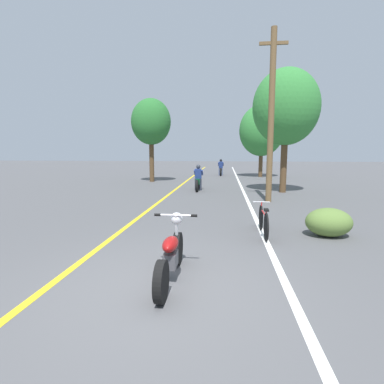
{
  "coord_description": "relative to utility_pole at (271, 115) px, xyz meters",
  "views": [
    {
      "loc": [
        0.98,
        -4.31,
        2.06
      ],
      "look_at": [
        0.04,
        4.23,
        0.9
      ],
      "focal_mm": 28.0,
      "sensor_mm": 36.0,
      "label": 1
    }
  ],
  "objects": [
    {
      "name": "ground_plane",
      "position": [
        -2.78,
        -8.16,
        -3.5
      ],
      "size": [
        120.0,
        120.0,
        0.0
      ],
      "primitive_type": "plane",
      "color": "#515154"
    },
    {
      "name": "lane_stripe_center",
      "position": [
        -4.48,
        4.07,
        -3.49
      ],
      "size": [
        0.14,
        48.0,
        0.01
      ],
      "primitive_type": "cube",
      "color": "yellow",
      "rests_on": "ground"
    },
    {
      "name": "lane_stripe_edge",
      "position": [
        -0.83,
        4.07,
        -3.49
      ],
      "size": [
        0.14,
        48.0,
        0.01
      ],
      "primitive_type": "cube",
      "color": "white",
      "rests_on": "ground"
    },
    {
      "name": "utility_pole",
      "position": [
        0.0,
        0.0,
        0.0
      ],
      "size": [
        1.1,
        0.24,
        6.81
      ],
      "color": "brown",
      "rests_on": "ground"
    },
    {
      "name": "roadside_tree_right_near",
      "position": [
        1.14,
        3.09,
        0.72
      ],
      "size": [
        3.25,
        2.93,
        6.11
      ],
      "color": "#513A23",
      "rests_on": "ground"
    },
    {
      "name": "roadside_tree_right_far",
      "position": [
        1.1,
        12.58,
        0.24
      ],
      "size": [
        3.58,
        3.22,
        5.81
      ],
      "color": "#513A23",
      "rests_on": "ground"
    },
    {
      "name": "roadside_tree_left",
      "position": [
        -6.81,
        7.74,
        0.53
      ],
      "size": [
        2.68,
        2.41,
        5.61
      ],
      "color": "#513A23",
      "rests_on": "ground"
    },
    {
      "name": "roadside_bush",
      "position": [
        0.74,
        -5.0,
        -3.15
      ],
      "size": [
        1.1,
        0.88,
        0.7
      ],
      "color": "#5B7A38",
      "rests_on": "ground"
    },
    {
      "name": "motorcycle_foreground",
      "position": [
        -2.65,
        -7.87,
        -3.08
      ],
      "size": [
        0.76,
        2.02,
        0.99
      ],
      "color": "black",
      "rests_on": "ground"
    },
    {
      "name": "motorcycle_rider_lead",
      "position": [
        -3.22,
        3.45,
        -2.97
      ],
      "size": [
        0.5,
        2.09,
        1.38
      ],
      "color": "black",
      "rests_on": "ground"
    },
    {
      "name": "motorcycle_rider_far",
      "position": [
        -2.16,
        13.76,
        -2.97
      ],
      "size": [
        0.5,
        2.05,
        1.41
      ],
      "color": "black",
      "rests_on": "ground"
    },
    {
      "name": "bicycle_parked",
      "position": [
        -0.83,
        -5.05,
        -3.14
      ],
      "size": [
        0.44,
        1.7,
        0.76
      ],
      "color": "black",
      "rests_on": "ground"
    }
  ]
}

